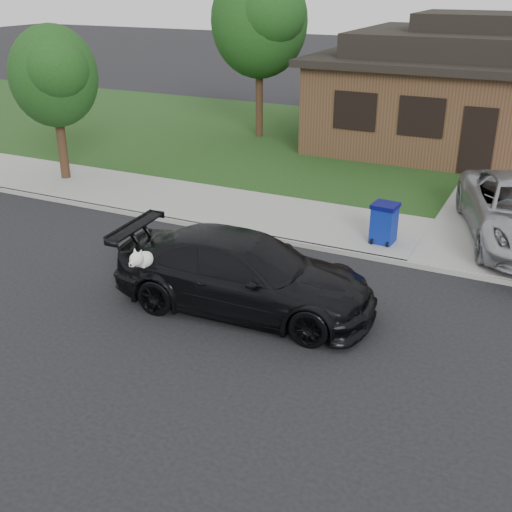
% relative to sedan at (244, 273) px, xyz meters
% --- Properties ---
extents(ground, '(120.00, 120.00, 0.00)m').
position_rel_sedan_xyz_m(ground, '(-1.37, -0.16, -0.74)').
color(ground, black).
rests_on(ground, ground).
extents(sidewalk, '(60.00, 3.00, 0.12)m').
position_rel_sedan_xyz_m(sidewalk, '(-1.37, 4.84, -0.68)').
color(sidewalk, gray).
rests_on(sidewalk, ground).
extents(curb, '(60.00, 0.12, 0.12)m').
position_rel_sedan_xyz_m(curb, '(-1.37, 3.34, -0.68)').
color(curb, gray).
rests_on(curb, ground).
extents(lawn, '(60.00, 13.00, 0.13)m').
position_rel_sedan_xyz_m(lawn, '(-1.37, 12.84, -0.67)').
color(lawn, '#193814').
rests_on(lawn, ground).
extents(sedan, '(5.21, 2.55, 1.48)m').
position_rel_sedan_xyz_m(sedan, '(0.00, 0.00, 0.00)').
color(sedan, black).
rests_on(sedan, ground).
extents(recycling_bin, '(0.61, 0.64, 0.96)m').
position_rel_sedan_xyz_m(recycling_bin, '(1.57, 4.21, -0.14)').
color(recycling_bin, navy).
rests_on(recycling_bin, sidewalk).
extents(house, '(12.60, 8.60, 4.65)m').
position_rel_sedan_xyz_m(house, '(2.63, 14.84, 1.39)').
color(house, '#422B1C').
rests_on(house, ground).
extents(tree_0, '(3.78, 3.60, 6.34)m').
position_rel_sedan_xyz_m(tree_0, '(-5.71, 12.72, 3.74)').
color(tree_0, '#332114').
rests_on(tree_0, ground).
extents(tree_2, '(2.73, 2.60, 4.59)m').
position_rel_sedan_xyz_m(tree_2, '(-8.76, 4.95, 2.53)').
color(tree_2, '#332114').
rests_on(tree_2, ground).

